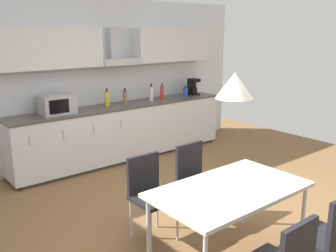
{
  "coord_description": "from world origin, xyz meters",
  "views": [
    {
      "loc": [
        -2.51,
        -2.67,
        2.09
      ],
      "look_at": [
        0.17,
        0.66,
        1.0
      ],
      "focal_mm": 40.0,
      "sensor_mm": 36.0,
      "label": 1
    }
  ],
  "objects_px": {
    "bottle_brown": "(125,97)",
    "microwave": "(57,104)",
    "bottle_red": "(162,92)",
    "pendant_lamp": "(235,85)",
    "dining_table": "(230,192)",
    "bottle_white": "(151,94)",
    "chair_far_left": "(149,189)",
    "chair_far_right": "(195,174)",
    "chair_near_right": "(331,232)",
    "bottle_yellow": "(107,98)",
    "coffee_maker": "(193,87)",
    "bottle_blue": "(186,92)"
  },
  "relations": [
    {
      "from": "bottle_white",
      "to": "bottle_red",
      "type": "height_order",
      "value": "bottle_white"
    },
    {
      "from": "coffee_maker",
      "to": "chair_far_left",
      "type": "xyz_separation_m",
      "value": [
        -2.72,
        -2.31,
        -0.53
      ]
    },
    {
      "from": "bottle_white",
      "to": "bottle_brown",
      "type": "relative_size",
      "value": 1.13
    },
    {
      "from": "pendant_lamp",
      "to": "bottle_red",
      "type": "bearing_deg",
      "value": 62.02
    },
    {
      "from": "bottle_red",
      "to": "dining_table",
      "type": "distance_m",
      "value": 3.53
    },
    {
      "from": "coffee_maker",
      "to": "chair_near_right",
      "type": "bearing_deg",
      "value": -118.12
    },
    {
      "from": "bottle_yellow",
      "to": "pendant_lamp",
      "type": "distance_m",
      "value": 3.25
    },
    {
      "from": "microwave",
      "to": "dining_table",
      "type": "relative_size",
      "value": 0.34
    },
    {
      "from": "chair_far_left",
      "to": "pendant_lamp",
      "type": "height_order",
      "value": "pendant_lamp"
    },
    {
      "from": "dining_table",
      "to": "bottle_red",
      "type": "bearing_deg",
      "value": 62.02
    },
    {
      "from": "coffee_maker",
      "to": "chair_far_right",
      "type": "xyz_separation_m",
      "value": [
        -2.08,
        -2.31,
        -0.53
      ]
    },
    {
      "from": "coffee_maker",
      "to": "pendant_lamp",
      "type": "xyz_separation_m",
      "value": [
        -2.4,
        -3.11,
        0.58
      ]
    },
    {
      "from": "bottle_blue",
      "to": "dining_table",
      "type": "distance_m",
      "value": 3.81
    },
    {
      "from": "bottle_brown",
      "to": "chair_far_left",
      "type": "xyz_separation_m",
      "value": [
        -1.19,
        -2.3,
        -0.5
      ]
    },
    {
      "from": "bottle_white",
      "to": "chair_far_right",
      "type": "height_order",
      "value": "bottle_white"
    },
    {
      "from": "bottle_red",
      "to": "chair_far_right",
      "type": "distance_m",
      "value": 2.7
    },
    {
      "from": "bottle_red",
      "to": "chair_near_right",
      "type": "height_order",
      "value": "bottle_red"
    },
    {
      "from": "bottle_yellow",
      "to": "coffee_maker",
      "type": "bearing_deg",
      "value": -0.93
    },
    {
      "from": "microwave",
      "to": "chair_far_right",
      "type": "distance_m",
      "value": 2.43
    },
    {
      "from": "chair_near_right",
      "to": "microwave",
      "type": "bearing_deg",
      "value": 98.88
    },
    {
      "from": "bottle_white",
      "to": "dining_table",
      "type": "height_order",
      "value": "bottle_white"
    },
    {
      "from": "bottle_white",
      "to": "chair_far_left",
      "type": "relative_size",
      "value": 0.34
    },
    {
      "from": "bottle_brown",
      "to": "chair_far_right",
      "type": "bearing_deg",
      "value": -103.55
    },
    {
      "from": "bottle_red",
      "to": "bottle_yellow",
      "type": "xyz_separation_m",
      "value": [
        -1.08,
        0.04,
        0.01
      ]
    },
    {
      "from": "pendant_lamp",
      "to": "bottle_yellow",
      "type": "bearing_deg",
      "value": 79.86
    },
    {
      "from": "bottle_white",
      "to": "chair_far_left",
      "type": "xyz_separation_m",
      "value": [
        -1.71,
        -2.27,
        -0.51
      ]
    },
    {
      "from": "bottle_white",
      "to": "dining_table",
      "type": "bearing_deg",
      "value": -114.33
    },
    {
      "from": "bottle_blue",
      "to": "bottle_yellow",
      "type": "distance_m",
      "value": 1.64
    },
    {
      "from": "microwave",
      "to": "bottle_red",
      "type": "relative_size",
      "value": 1.76
    },
    {
      "from": "microwave",
      "to": "bottle_brown",
      "type": "bearing_deg",
      "value": 0.42
    },
    {
      "from": "coffee_maker",
      "to": "bottle_blue",
      "type": "xyz_separation_m",
      "value": [
        -0.2,
        -0.02,
        -0.07
      ]
    },
    {
      "from": "pendant_lamp",
      "to": "dining_table",
      "type": "bearing_deg",
      "value": -110.56
    },
    {
      "from": "coffee_maker",
      "to": "chair_far_right",
      "type": "height_order",
      "value": "coffee_maker"
    },
    {
      "from": "coffee_maker",
      "to": "bottle_blue",
      "type": "height_order",
      "value": "coffee_maker"
    },
    {
      "from": "coffee_maker",
      "to": "bottle_yellow",
      "type": "distance_m",
      "value": 1.84
    },
    {
      "from": "bottle_blue",
      "to": "dining_table",
      "type": "xyz_separation_m",
      "value": [
        -2.2,
        -3.09,
        -0.31
      ]
    },
    {
      "from": "chair_far_left",
      "to": "chair_near_right",
      "type": "xyz_separation_m",
      "value": [
        0.63,
        -1.59,
        0.0
      ]
    },
    {
      "from": "pendant_lamp",
      "to": "microwave",
      "type": "bearing_deg",
      "value": 95.45
    },
    {
      "from": "bottle_brown",
      "to": "pendant_lamp",
      "type": "relative_size",
      "value": 0.82
    },
    {
      "from": "bottle_brown",
      "to": "microwave",
      "type": "bearing_deg",
      "value": -179.58
    },
    {
      "from": "bottle_red",
      "to": "pendant_lamp",
      "type": "relative_size",
      "value": 0.85
    },
    {
      "from": "microwave",
      "to": "chair_far_left",
      "type": "xyz_separation_m",
      "value": [
        -0.03,
        -2.29,
        -0.52
      ]
    },
    {
      "from": "bottle_white",
      "to": "bottle_yellow",
      "type": "height_order",
      "value": "bottle_white"
    },
    {
      "from": "coffee_maker",
      "to": "chair_near_right",
      "type": "distance_m",
      "value": 4.46
    },
    {
      "from": "dining_table",
      "to": "chair_far_right",
      "type": "height_order",
      "value": "chair_far_right"
    },
    {
      "from": "chair_far_right",
      "to": "chair_near_right",
      "type": "distance_m",
      "value": 1.59
    },
    {
      "from": "chair_near_right",
      "to": "pendant_lamp",
      "type": "xyz_separation_m",
      "value": [
        -0.31,
        0.8,
        1.12
      ]
    },
    {
      "from": "bottle_yellow",
      "to": "bottle_white",
      "type": "bearing_deg",
      "value": -5.2
    },
    {
      "from": "dining_table",
      "to": "bottle_brown",
      "type": "bearing_deg",
      "value": 74.26
    },
    {
      "from": "bottle_red",
      "to": "pendant_lamp",
      "type": "distance_m",
      "value": 3.56
    }
  ]
}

